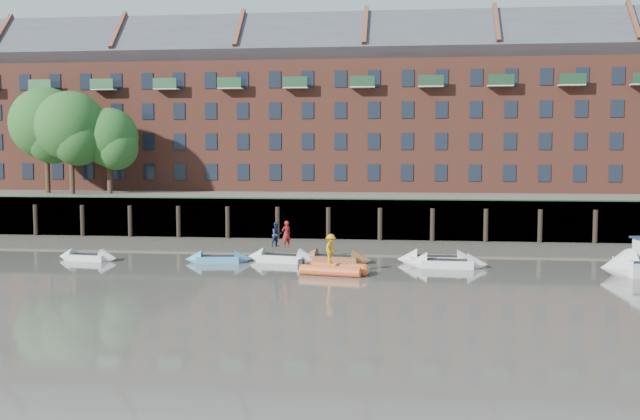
% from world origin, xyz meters
% --- Properties ---
extents(ground, '(220.00, 220.00, 0.00)m').
position_xyz_m(ground, '(0.00, 0.00, 0.00)').
color(ground, '#605B52').
rests_on(ground, ground).
extents(foreshore, '(110.00, 8.00, 0.50)m').
position_xyz_m(foreshore, '(0.00, 18.00, 0.00)').
color(foreshore, '#3D382F').
rests_on(foreshore, ground).
extents(mud_band, '(110.00, 1.60, 0.10)m').
position_xyz_m(mud_band, '(0.00, 14.60, 0.00)').
color(mud_band, '#4C4336').
rests_on(mud_band, ground).
extents(river_wall, '(110.00, 1.23, 3.30)m').
position_xyz_m(river_wall, '(-0.00, 22.38, 1.59)').
color(river_wall, '#2D2A26').
rests_on(river_wall, ground).
extents(bank_terrace, '(110.00, 28.00, 3.20)m').
position_xyz_m(bank_terrace, '(0.00, 36.00, 1.60)').
color(bank_terrace, '#5E594D').
rests_on(bank_terrace, ground).
extents(apartment_terrace, '(80.60, 15.56, 20.98)m').
position_xyz_m(apartment_terrace, '(-0.00, 36.99, 12.82)').
color(apartment_terrace, brown).
rests_on(apartment_terrace, bank_terrace).
extents(tree_cluster, '(11.76, 7.74, 9.40)m').
position_xyz_m(tree_cluster, '(-25.62, 27.35, 9.00)').
color(tree_cluster, '#3A281C').
rests_on(tree_cluster, bank_terrace).
extents(rowboat_0, '(4.20, 1.71, 1.18)m').
position_xyz_m(rowboat_0, '(-16.21, 9.69, 0.21)').
color(rowboat_0, silver).
rests_on(rowboat_0, ground).
extents(rowboat_2, '(4.27, 1.76, 1.20)m').
position_xyz_m(rowboat_2, '(-7.68, 9.89, 0.21)').
color(rowboat_2, teal).
rests_on(rowboat_2, ground).
extents(rowboat_3, '(4.88, 2.20, 1.37)m').
position_xyz_m(rowboat_3, '(-3.74, 10.57, 0.24)').
color(rowboat_3, silver).
rests_on(rowboat_3, ground).
extents(rowboat_4, '(4.77, 1.87, 1.35)m').
position_xyz_m(rowboat_4, '(-0.40, 10.54, 0.24)').
color(rowboat_4, brown).
rests_on(rowboat_4, ground).
extents(rowboat_5, '(4.97, 1.59, 1.43)m').
position_xyz_m(rowboat_5, '(5.96, 10.89, 0.25)').
color(rowboat_5, silver).
rests_on(rowboat_5, ground).
extents(rowboat_6, '(4.84, 1.58, 1.39)m').
position_xyz_m(rowboat_6, '(6.52, 9.51, 0.25)').
color(rowboat_6, silver).
rests_on(rowboat_6, ground).
extents(rib_tender, '(3.97, 2.49, 0.67)m').
position_xyz_m(rib_tender, '(0.12, 6.28, 0.29)').
color(rib_tender, '#E05B28').
rests_on(rib_tender, ground).
extents(person_rower_a, '(0.73, 0.71, 1.69)m').
position_xyz_m(person_rower_a, '(-3.46, 10.56, 1.77)').
color(person_rower_a, maroon).
rests_on(person_rower_a, rowboat_3).
extents(person_rower_b, '(0.96, 0.96, 1.57)m').
position_xyz_m(person_rower_b, '(-4.13, 10.85, 1.71)').
color(person_rower_b, '#19233F').
rests_on(person_rower_b, rowboat_3).
extents(person_rib_crew, '(0.89, 1.22, 1.69)m').
position_xyz_m(person_rib_crew, '(-0.18, 6.23, 1.47)').
color(person_rib_crew, orange).
rests_on(person_rib_crew, rib_tender).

